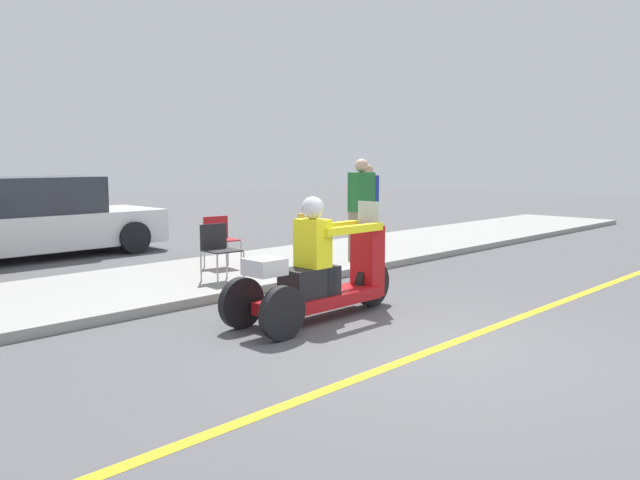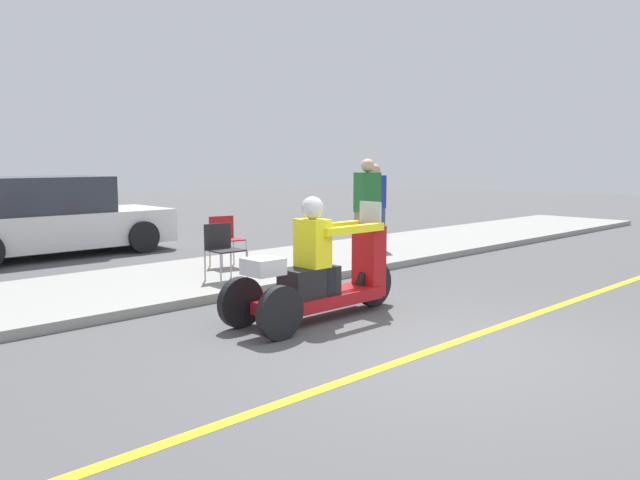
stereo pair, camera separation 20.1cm
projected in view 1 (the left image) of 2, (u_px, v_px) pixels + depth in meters
The scene contains 10 objects.
ground_plane at pixel (437, 349), 6.15m from camera, with size 60.00×60.00×0.00m, color #4C4C4F.
lane_stripe at pixel (438, 348), 6.18m from camera, with size 24.00×0.12×0.01m.
sidewalk_strip at pixel (179, 281), 9.35m from camera, with size 28.00×2.80×0.12m.
motorcycle_trike at pixel (321, 276), 7.27m from camera, with size 2.42×0.77×1.45m.
spectator_with_child at pixel (367, 208), 12.20m from camera, with size 0.45×0.34×1.66m.
spectator_by_tree at pixel (305, 234), 10.85m from camera, with size 0.24×0.15×0.94m.
spectator_end_of_line at pixel (361, 212), 10.76m from camera, with size 0.44×0.29×1.76m.
folding_chair_curbside at pixel (218, 246), 8.97m from camera, with size 0.49×0.49×0.82m.
folding_chair_set_back at pixel (219, 236), 10.17m from camera, with size 0.52×0.52×0.82m.
parked_car_lot_far at pixel (36, 219), 11.96m from camera, with size 4.53×2.06×1.54m.
Camera 1 is at (-5.06, -3.37, 1.85)m, focal length 35.00 mm.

